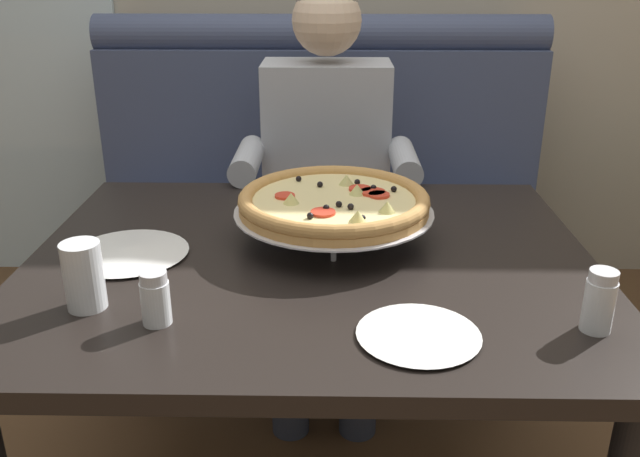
# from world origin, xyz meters

# --- Properties ---
(booth_bench) EXTENTS (1.65, 0.78, 1.13)m
(booth_bench) POSITION_xyz_m (0.00, 0.96, 0.40)
(booth_bench) COLOR #424C6B
(booth_bench) RESTS_ON ground_plane
(dining_table) EXTENTS (1.21, 0.99, 0.73)m
(dining_table) POSITION_xyz_m (0.00, 0.00, 0.65)
(dining_table) COLOR black
(dining_table) RESTS_ON ground_plane
(diner_main) EXTENTS (0.54, 0.64, 1.27)m
(diner_main) POSITION_xyz_m (0.03, 0.70, 0.71)
(diner_main) COLOR #2D3342
(diner_main) RESTS_ON ground_plane
(pizza) EXTENTS (0.45, 0.45, 0.12)m
(pizza) POSITION_xyz_m (0.05, 0.09, 0.82)
(pizza) COLOR silver
(pizza) RESTS_ON dining_table
(shaker_pepper_flakes) EXTENTS (0.05, 0.05, 0.10)m
(shaker_pepper_flakes) POSITION_xyz_m (-0.26, -0.29, 0.77)
(shaker_pepper_flakes) COLOR white
(shaker_pepper_flakes) RESTS_ON dining_table
(shaker_parmesan) EXTENTS (0.05, 0.05, 0.11)m
(shaker_parmesan) POSITION_xyz_m (0.50, -0.30, 0.78)
(shaker_parmesan) COLOR white
(shaker_parmesan) RESTS_ON dining_table
(plate_near_left) EXTENTS (0.21, 0.21, 0.02)m
(plate_near_left) POSITION_xyz_m (0.19, -0.33, 0.74)
(plate_near_left) COLOR white
(plate_near_left) RESTS_ON dining_table
(plate_near_right) EXTENTS (0.26, 0.26, 0.02)m
(plate_near_right) POSITION_xyz_m (-0.39, 0.00, 0.74)
(plate_near_right) COLOR white
(plate_near_right) RESTS_ON dining_table
(drinking_glass) EXTENTS (0.07, 0.07, 0.13)m
(drinking_glass) POSITION_xyz_m (-0.40, -0.23, 0.79)
(drinking_glass) COLOR silver
(drinking_glass) RESTS_ON dining_table
(patio_chair) EXTENTS (0.43, 0.42, 0.86)m
(patio_chair) POSITION_xyz_m (-1.22, 2.28, 0.52)
(patio_chair) COLOR black
(patio_chair) RESTS_ON ground_plane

